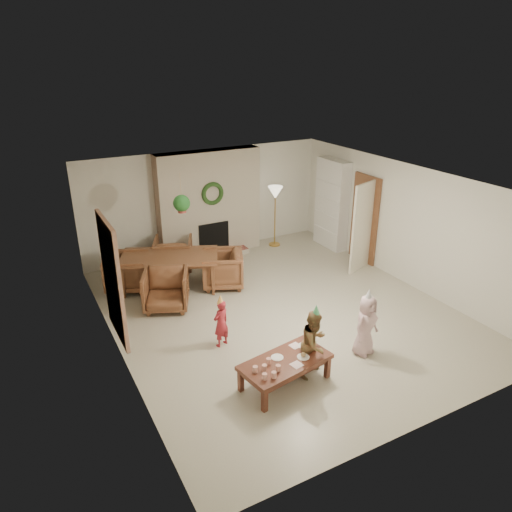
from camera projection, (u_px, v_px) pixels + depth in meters
floor at (280, 311)px, 9.06m from camera, size 7.00×7.00×0.00m
ceiling at (283, 182)px, 8.08m from camera, size 7.00×7.00×0.00m
wall_back at (206, 202)px, 11.41m from camera, size 7.00×0.00×7.00m
wall_front at (431, 348)px, 5.73m from camera, size 7.00×0.00×7.00m
wall_left at (113, 286)px, 7.26m from camera, size 0.00×7.00×7.00m
wall_right at (405, 224)px, 9.87m from camera, size 0.00×7.00×7.00m
fireplace_mass at (209, 204)px, 11.24m from camera, size 2.50×0.40×2.50m
fireplace_hearth at (217, 255)px, 11.43m from camera, size 1.60×0.30×0.12m
fireplace_firebox at (213, 238)px, 11.41m from camera, size 0.75×0.12×0.75m
fireplace_wreath at (213, 194)px, 10.94m from camera, size 0.54×0.10×0.54m
floor_lamp_base at (274, 244)px, 12.20m from camera, size 0.29×0.29×0.03m
floor_lamp_post at (275, 218)px, 11.92m from camera, size 0.03×0.03×1.38m
floor_lamp_shade at (275, 193)px, 11.66m from camera, size 0.37×0.37×0.31m
bookshelf_carcass at (332, 204)px, 11.73m from camera, size 0.30×1.00×2.20m
bookshelf_shelf_a at (329, 229)px, 11.97m from camera, size 0.30×0.92×0.03m
bookshelf_shelf_b at (330, 214)px, 11.82m from camera, size 0.30×0.92×0.03m
bookshelf_shelf_c at (331, 198)px, 11.66m from camera, size 0.30×0.92×0.03m
bookshelf_shelf_d at (332, 182)px, 11.50m from camera, size 0.30×0.92×0.03m
books_row_lower at (333, 226)px, 11.79m from camera, size 0.20×0.40×0.24m
books_row_mid at (329, 208)px, 11.79m from camera, size 0.20×0.44×0.24m
books_row_upper at (334, 194)px, 11.52m from camera, size 0.20×0.36×0.22m
door_frame at (365, 219)px, 10.92m from camera, size 0.05×0.86×2.04m
door_leaf at (362, 227)px, 10.45m from camera, size 0.77×0.32×2.00m
curtain_panel at (112, 280)px, 7.44m from camera, size 0.06×1.20×2.00m
dining_table at (170, 272)px, 9.85m from camera, size 2.25×1.80×0.69m
dining_chair_near at (166, 290)px, 9.04m from camera, size 1.09×1.10×0.77m
dining_chair_far at (173, 254)px, 10.63m from camera, size 1.09×1.10×0.77m
dining_chair_left at (128, 272)px, 9.78m from camera, size 1.10×1.09×0.77m
dining_chair_right at (222, 269)px, 9.91m from camera, size 1.10×1.09×0.77m
hanging_plant_cord at (181, 191)px, 8.87m from camera, size 0.01×0.01×0.70m
hanging_plant_pot at (182, 209)px, 9.00m from camera, size 0.16×0.16×0.12m
hanging_plant_foliage at (182, 203)px, 8.96m from camera, size 0.32×0.32×0.32m
coffee_table_top at (285, 362)px, 6.92m from camera, size 1.43×0.89×0.06m
coffee_table_apron at (285, 366)px, 6.95m from camera, size 1.31×0.77×0.08m
coffee_leg_fl at (265, 401)px, 6.46m from camera, size 0.08×0.08×0.35m
coffee_leg_fr at (327, 367)px, 7.15m from camera, size 0.08×0.08×0.35m
coffee_leg_bl at (241, 380)px, 6.85m from camera, size 0.08×0.08×0.35m
coffee_leg_br at (302, 351)px, 7.54m from camera, size 0.08×0.08×0.35m
cup_a at (265, 376)px, 6.49m from camera, size 0.08×0.08×0.09m
cup_b at (255, 369)px, 6.63m from camera, size 0.08×0.08×0.09m
cup_c at (274, 375)px, 6.52m from camera, size 0.08×0.08×0.09m
cup_d at (264, 368)px, 6.67m from camera, size 0.08×0.08×0.09m
cup_e at (278, 368)px, 6.66m from camera, size 0.08×0.08×0.09m
cup_f at (269, 361)px, 6.81m from camera, size 0.08×0.08×0.09m
plate_a at (277, 357)px, 6.97m from camera, size 0.21×0.21×0.01m
plate_b at (303, 357)px, 6.98m from camera, size 0.21×0.21×0.01m
plate_c at (304, 346)px, 7.24m from camera, size 0.21×0.21×0.01m
food_scoop at (303, 355)px, 6.96m from camera, size 0.08×0.08×0.07m
napkin_left at (297, 365)px, 6.80m from camera, size 0.18×0.18×0.01m
napkin_right at (295, 346)px, 7.25m from camera, size 0.18×0.18×0.01m
child_red at (221, 323)px, 7.84m from camera, size 0.35×0.29×0.84m
party_hat_red at (220, 299)px, 7.66m from camera, size 0.12×0.12×0.16m
child_plaid at (314, 343)px, 7.09m from camera, size 0.64×0.59×1.07m
party_hat_plaid at (316, 310)px, 6.87m from camera, size 0.14×0.14×0.17m
child_pink at (366, 325)px, 7.60m from camera, size 0.57×0.45×1.04m
party_hat_pink at (369, 294)px, 7.38m from camera, size 0.15×0.15×0.19m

